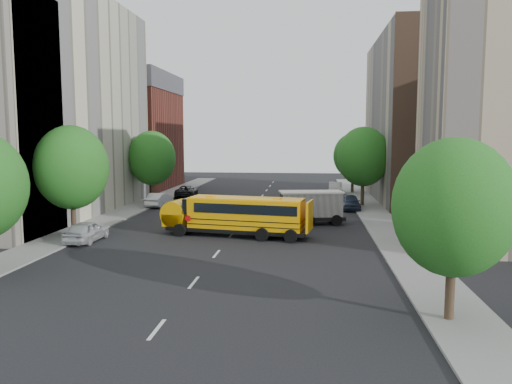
% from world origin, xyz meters
% --- Properties ---
extents(ground, '(120.00, 120.00, 0.00)m').
position_xyz_m(ground, '(0.00, 0.00, 0.00)').
color(ground, black).
rests_on(ground, ground).
extents(sidewalk_left, '(3.00, 80.00, 0.12)m').
position_xyz_m(sidewalk_left, '(-11.50, 5.00, 0.06)').
color(sidewalk_left, slate).
rests_on(sidewalk_left, ground).
extents(sidewalk_right, '(3.00, 80.00, 0.12)m').
position_xyz_m(sidewalk_right, '(11.50, 5.00, 0.06)').
color(sidewalk_right, slate).
rests_on(sidewalk_right, ground).
extents(lane_markings, '(0.15, 64.00, 0.01)m').
position_xyz_m(lane_markings, '(0.00, 10.00, 0.01)').
color(lane_markings, silver).
rests_on(lane_markings, ground).
extents(building_left_cream, '(10.00, 26.00, 20.00)m').
position_xyz_m(building_left_cream, '(-18.00, 6.00, 10.00)').
color(building_left_cream, beige).
rests_on(building_left_cream, ground).
extents(building_left_redbrick, '(10.00, 15.00, 13.00)m').
position_xyz_m(building_left_redbrick, '(-18.00, 28.00, 6.50)').
color(building_left_redbrick, maroon).
rests_on(building_left_redbrick, ground).
extents(building_right_near, '(10.00, 7.00, 17.00)m').
position_xyz_m(building_right_near, '(18.00, -4.50, 8.50)').
color(building_right_near, tan).
rests_on(building_right_near, ground).
extents(building_right_far, '(10.00, 22.00, 18.00)m').
position_xyz_m(building_right_far, '(18.00, 20.00, 9.00)').
color(building_right_far, tan).
rests_on(building_right_far, ground).
extents(building_right_sidewall, '(10.10, 0.30, 18.00)m').
position_xyz_m(building_right_sidewall, '(18.00, 9.00, 9.00)').
color(building_right_sidewall, brown).
rests_on(building_right_sidewall, ground).
extents(street_tree_1, '(5.12, 5.12, 7.90)m').
position_xyz_m(street_tree_1, '(-11.00, -4.00, 4.95)').
color(street_tree_1, '#38281C').
rests_on(street_tree_1, ground).
extents(street_tree_2, '(4.99, 4.99, 7.71)m').
position_xyz_m(street_tree_2, '(-11.00, 14.00, 4.83)').
color(street_tree_2, '#38281C').
rests_on(street_tree_2, ground).
extents(street_tree_3, '(4.61, 4.61, 7.11)m').
position_xyz_m(street_tree_3, '(11.00, -18.00, 4.45)').
color(street_tree_3, '#38281C').
rests_on(street_tree_3, ground).
extents(street_tree_4, '(5.25, 5.25, 8.10)m').
position_xyz_m(street_tree_4, '(11.00, 14.00, 5.08)').
color(street_tree_4, '#38281C').
rests_on(street_tree_4, ground).
extents(street_tree_5, '(4.86, 4.86, 7.51)m').
position_xyz_m(street_tree_5, '(11.00, 26.00, 4.70)').
color(street_tree_5, '#38281C').
rests_on(street_tree_5, ground).
extents(school_bus, '(10.41, 4.00, 2.87)m').
position_xyz_m(school_bus, '(0.36, -2.41, 1.60)').
color(school_bus, black).
rests_on(school_bus, ground).
extents(safari_truck, '(6.60, 3.36, 2.70)m').
position_xyz_m(safari_truck, '(5.32, 3.01, 1.43)').
color(safari_truck, black).
rests_on(safari_truck, ground).
extents(parked_car_0, '(1.77, 4.29, 1.45)m').
position_xyz_m(parked_car_0, '(-9.42, -5.42, 0.73)').
color(parked_car_0, '#B8BABF').
rests_on(parked_car_0, ground).
extents(parked_car_1, '(1.88, 4.42, 1.42)m').
position_xyz_m(parked_car_1, '(-9.60, 11.72, 0.71)').
color(parked_car_1, silver).
rests_on(parked_car_1, ground).
extents(parked_car_2, '(2.71, 5.07, 1.35)m').
position_xyz_m(parked_car_2, '(-8.80, 19.99, 0.68)').
color(parked_car_2, black).
rests_on(parked_car_2, ground).
extents(parked_car_4, '(1.81, 4.36, 1.47)m').
position_xyz_m(parked_car_4, '(9.60, 11.54, 0.74)').
color(parked_car_4, '#2D364F').
rests_on(parked_car_4, ground).
extents(parked_car_5, '(1.82, 4.63, 1.50)m').
position_xyz_m(parked_car_5, '(8.80, 24.20, 0.75)').
color(parked_car_5, '#9D9C98').
rests_on(parked_car_5, ground).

